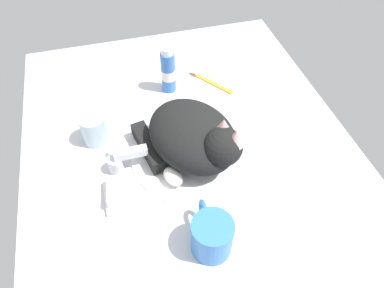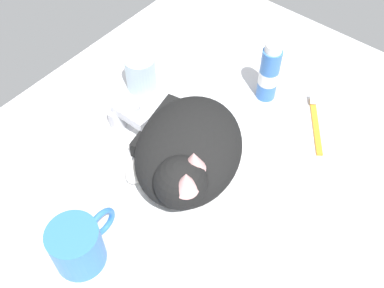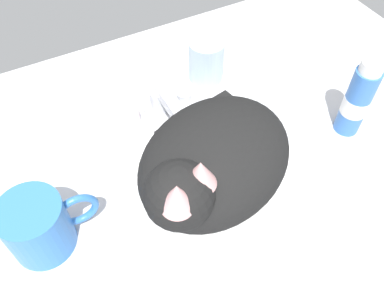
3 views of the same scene
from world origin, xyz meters
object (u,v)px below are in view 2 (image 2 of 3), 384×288
Objects in this scene: cat at (187,153)px; soap_bar at (86,138)px; toothbrush at (316,121)px; rinse_cup at (141,73)px; toothpaste_bottle at (271,74)px; faucet at (121,118)px; coffee_mug at (78,245)px.

cat reaches higher than soap_bar.
rinse_cup is at bearing 113.16° from toothbrush.
toothpaste_bottle reaches higher than rinse_cup.
toothbrush is (33.63, -31.42, -1.97)cm from soap_bar.
faucet is 31.72cm from toothpaste_bottle.
soap_bar is at bearing 169.13° from faucet.
toothbrush is at bearing -43.05° from soap_bar.
cat is 30.15cm from toothbrush.
toothpaste_bottle is (33.60, -19.58, 4.11)cm from soap_bar.
toothpaste_bottle reaches higher than faucet.
coffee_mug is at bearing -148.55° from faucet.
toothbrush is at bearing -89.86° from toothpaste_bottle.
faucet is at bearing 86.57° from cat.
toothpaste_bottle is (25.76, -18.07, 3.95)cm from faucet.
toothpaste_bottle reaches higher than toothbrush.
rinse_cup is 0.61× the size of toothbrush.
faucet is at bearing 144.95° from toothpaste_bottle.
rinse_cup is 27.24cm from toothpaste_bottle.
cat is at bearing 179.88° from toothpaste_bottle.
soap_bar is 39.11cm from toothpaste_bottle.
faucet is at bearing 31.45° from coffee_mug.
toothpaste_bottle is at bearing -3.60° from coffee_mug.
faucet is 0.85× the size of toothpaste_bottle.
toothbrush is (0.03, -11.84, -6.08)cm from toothpaste_bottle.
rinse_cup is at bearing 9.55° from soap_bar.
coffee_mug reaches higher than soap_bar.
toothbrush is at bearing -49.23° from faucet.
faucet is 28.63cm from coffee_mug.
cat is at bearing -70.90° from soap_bar.
toothpaste_bottle is at bearing 90.14° from toothbrush.
soap_bar is 46.07cm from toothbrush.
cat is at bearing -93.43° from faucet.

